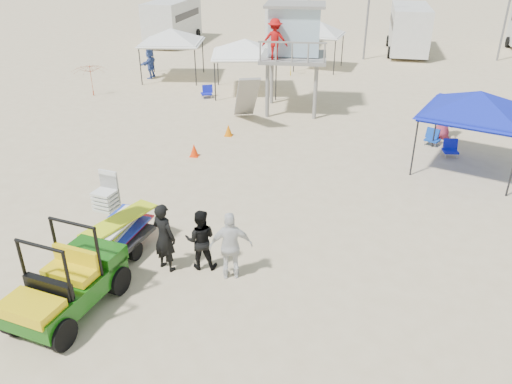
% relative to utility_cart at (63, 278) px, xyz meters
% --- Properties ---
extents(ground, '(140.00, 140.00, 0.00)m').
position_rel_utility_cart_xyz_m(ground, '(2.88, 1.19, -0.94)').
color(ground, beige).
rests_on(ground, ground).
extents(utility_cart, '(1.75, 2.85, 2.03)m').
position_rel_utility_cart_xyz_m(utility_cart, '(0.00, 0.00, 0.00)').
color(utility_cart, '#11500C').
rests_on(utility_cart, ground).
extents(surf_trailer, '(1.58, 2.48, 2.10)m').
position_rel_utility_cart_xyz_m(surf_trailer, '(0.01, 2.34, -0.09)').
color(surf_trailer, black).
rests_on(surf_trailer, ground).
extents(man_left, '(0.79, 0.66, 1.84)m').
position_rel_utility_cart_xyz_m(man_left, '(1.52, 2.04, -0.03)').
color(man_left, black).
rests_on(man_left, ground).
extents(man_mid, '(0.88, 0.74, 1.62)m').
position_rel_utility_cart_xyz_m(man_mid, '(2.37, 2.29, -0.13)').
color(man_mid, black).
rests_on(man_mid, ground).
extents(man_right, '(1.13, 0.73, 1.79)m').
position_rel_utility_cart_xyz_m(man_right, '(3.22, 2.04, -0.05)').
color(man_right, silver).
rests_on(man_right, ground).
extents(lifeguard_tower, '(3.26, 3.26, 4.79)m').
position_rel_utility_cart_xyz_m(lifeguard_tower, '(2.61, 15.77, 2.63)').
color(lifeguard_tower, gray).
rests_on(lifeguard_tower, ground).
extents(canopy_blue, '(4.20, 4.20, 3.29)m').
position_rel_utility_cart_xyz_m(canopy_blue, '(9.91, 10.11, 1.80)').
color(canopy_blue, black).
rests_on(canopy_blue, ground).
extents(canopy_white_a, '(3.94, 3.94, 3.24)m').
position_rel_utility_cart_xyz_m(canopy_white_a, '(-0.24, 18.34, 1.75)').
color(canopy_white_a, black).
rests_on(canopy_white_a, ground).
extents(canopy_white_b, '(3.79, 3.79, 3.30)m').
position_rel_utility_cart_xyz_m(canopy_white_b, '(-5.12, 20.38, 1.81)').
color(canopy_white_b, black).
rests_on(canopy_white_b, ground).
extents(canopy_white_c, '(3.03, 3.03, 3.32)m').
position_rel_utility_cart_xyz_m(canopy_white_c, '(3.06, 24.67, 1.83)').
color(canopy_white_c, black).
rests_on(canopy_white_c, ground).
extents(umbrella_a, '(2.35, 2.37, 1.66)m').
position_rel_utility_cart_xyz_m(umbrella_a, '(-8.05, 15.96, -0.12)').
color(umbrella_a, '#A82C11').
rests_on(umbrella_a, ground).
extents(umbrella_b, '(2.61, 2.63, 1.74)m').
position_rel_utility_cart_xyz_m(umbrella_b, '(1.64, 22.47, -0.08)').
color(umbrella_b, yellow).
rests_on(umbrella_b, ground).
extents(cone_near, '(0.34, 0.34, 0.50)m').
position_rel_utility_cart_xyz_m(cone_near, '(-0.12, 9.17, -0.69)').
color(cone_near, '#FF3608').
rests_on(cone_near, ground).
extents(cone_far, '(0.34, 0.34, 0.50)m').
position_rel_utility_cart_xyz_m(cone_far, '(0.59, 11.62, -0.69)').
color(cone_far, orange).
rests_on(cone_far, ground).
extents(beach_chair_a, '(0.71, 0.79, 0.64)m').
position_rel_utility_cart_xyz_m(beach_chair_a, '(-2.01, 16.97, -0.63)').
color(beach_chair_a, '#1018AF').
rests_on(beach_chair_a, ground).
extents(beach_chair_b, '(0.61, 0.66, 0.64)m').
position_rel_utility_cart_xyz_m(beach_chair_b, '(9.50, 11.30, -0.63)').
color(beach_chair_b, '#1019B2').
rests_on(beach_chair_b, ground).
extents(beach_chair_c, '(0.71, 0.79, 0.64)m').
position_rel_utility_cart_xyz_m(beach_chair_c, '(8.94, 12.43, -0.63)').
color(beach_chair_c, '#0F3FA9').
rests_on(beach_chair_c, ground).
extents(rv_far_left, '(2.64, 6.80, 3.25)m').
position_rel_utility_cart_xyz_m(rv_far_left, '(-9.13, 31.18, 0.86)').
color(rv_far_left, silver).
rests_on(rv_far_left, ground).
extents(rv_mid_left, '(2.65, 6.50, 3.25)m').
position_rel_utility_cart_xyz_m(rv_mid_left, '(-0.13, 32.68, 0.86)').
color(rv_mid_left, silver).
rests_on(rv_mid_left, ground).
extents(rv_mid_right, '(2.64, 7.00, 3.25)m').
position_rel_utility_cart_xyz_m(rv_mid_right, '(8.87, 31.18, 0.86)').
color(rv_mid_right, silver).
rests_on(rv_mid_right, ground).
extents(distant_beachgoers, '(16.73, 8.26, 1.80)m').
position_rel_utility_cart_xyz_m(distant_beachgoers, '(-0.13, 17.46, -0.07)').
color(distant_beachgoers, '#3550A1').
rests_on(distant_beachgoers, ground).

